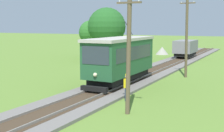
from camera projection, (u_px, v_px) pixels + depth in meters
red_tram at (120, 58)px, 24.62m from camera, size 2.60×8.54×4.79m
freight_car at (186, 48)px, 43.78m from camera, size 2.40×5.20×2.31m
utility_pole_near_tram at (129, 50)px, 16.61m from camera, size 1.40×0.46×6.81m
utility_pole_mid at (187, 35)px, 28.05m from camera, size 1.40×0.53×7.66m
gravel_pile at (162, 51)px, 50.35m from camera, size 2.09×2.09×1.24m
track_worker at (127, 86)px, 19.75m from camera, size 0.27×0.40×1.78m
second_worker at (98, 70)px, 26.76m from camera, size 0.39×0.45×1.78m
tree_left_near at (107, 27)px, 41.42m from camera, size 5.08×5.08×7.10m
tree_right_near at (91, 32)px, 45.55m from camera, size 3.54×3.54×5.45m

